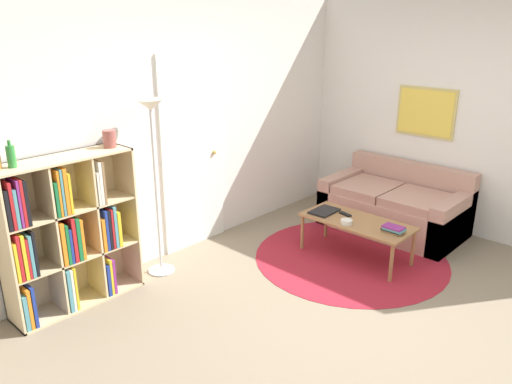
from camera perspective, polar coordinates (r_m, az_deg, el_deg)
The scene contains 14 objects.
ground_plane at distance 4.31m, azimuth 13.31°, elevation -14.17°, with size 14.00×14.00×0.00m, color gray.
wall_back at distance 5.19m, azimuth -7.69°, elevation 7.38°, with size 7.56×0.11×2.60m.
wall_right at distance 6.27m, azimuth 16.13°, elevation 8.93°, with size 0.08×5.23×2.60m.
rug at distance 5.29m, azimuth 10.74°, elevation -7.33°, with size 1.97×1.97×0.01m.
bookshelf at distance 4.42m, azimuth -21.04°, elevation -4.55°, with size 1.11×0.34×1.30m.
floor_lamp at distance 4.57m, azimuth -11.77°, elevation 6.09°, with size 0.25×0.25×1.67m.
couch at distance 6.04m, azimuth 15.71°, elevation -1.60°, with size 0.90×1.54×0.74m.
coffee_table at distance 5.16m, azimuth 11.44°, elevation -3.60°, with size 0.51×1.12×0.41m.
laptop at distance 5.31m, azimuth 7.81°, elevation -2.17°, with size 0.32×0.22×0.02m.
bowl at distance 5.03m, azimuth 10.30°, elevation -3.38°, with size 0.12×0.12×0.04m.
book_stack_on_table at distance 4.94m, azimuth 15.43°, elevation -4.12°, with size 0.14×0.21×0.06m.
remote at distance 5.26m, azimuth 10.17°, elevation -2.50°, with size 0.07×0.15×0.02m.
bottle_middle at distance 4.06m, azimuth -26.20°, elevation 3.70°, with size 0.06×0.06×0.21m.
vase_on_shelf at distance 4.42m, azimuth -16.42°, elevation 5.84°, with size 0.11×0.11×0.15m.
Camera 1 is at (-3.22, -1.68, 2.33)m, focal length 35.00 mm.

